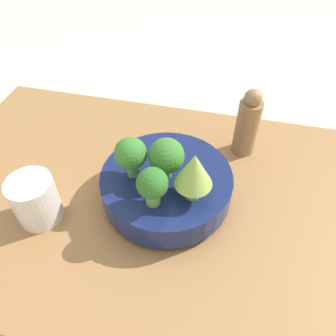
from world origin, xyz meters
TOP-DOWN VIEW (x-y plane):
  - ground_plane at (0.00, 0.00)m, footprint 6.00×6.00m
  - table at (0.00, 0.00)m, footprint 1.10×0.65m
  - bowl at (-0.00, -0.00)m, footprint 0.27×0.27m
  - romanesco_piece_far at (-0.06, 0.04)m, footprint 0.07×0.07m
  - broccoli_floret_right at (0.07, 0.01)m, footprint 0.06×0.06m
  - broccoli_floret_center at (-0.00, -0.00)m, footprint 0.07×0.07m
  - broccoli_floret_back at (0.01, 0.07)m, footprint 0.06×0.06m
  - cup at (0.24, 0.10)m, footprint 0.09×0.09m
  - pepper_mill at (-0.15, -0.19)m, footprint 0.05×0.05m

SIDE VIEW (x-z plane):
  - ground_plane at x=0.00m, z-range 0.00..0.00m
  - table at x=0.00m, z-range 0.00..0.04m
  - bowl at x=0.00m, z-range 0.05..0.12m
  - cup at x=0.24m, z-range 0.04..0.15m
  - pepper_mill at x=-0.15m, z-range 0.04..0.21m
  - broccoli_floret_back at x=0.01m, z-range 0.12..0.21m
  - broccoli_floret_center at x=0.00m, z-range 0.12..0.21m
  - broccoli_floret_right at x=0.07m, z-range 0.13..0.21m
  - romanesco_piece_far at x=-0.06m, z-range 0.13..0.23m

